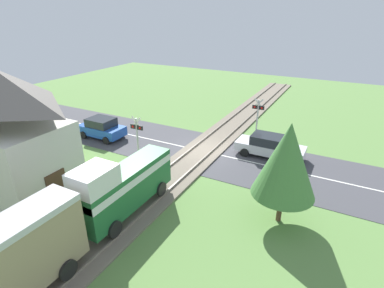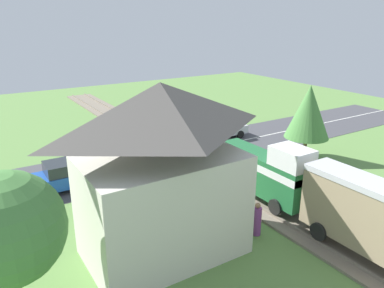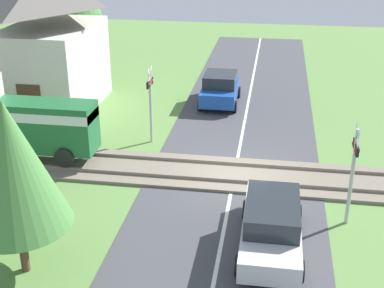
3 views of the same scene
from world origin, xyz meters
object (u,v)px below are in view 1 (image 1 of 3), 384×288
train (69,222)px  pedestrian_by_station (56,214)px  crossing_signal_east_approach (137,135)px  station_building (9,137)px  car_near_crossing (270,146)px  car_far_side (102,128)px  crossing_signal_west_approach (258,114)px

train → pedestrian_by_station: train is taller
crossing_signal_east_approach → pedestrian_by_station: bearing=93.3°
crossing_signal_east_approach → station_building: 6.83m
car_near_crossing → pedestrian_by_station: size_ratio=3.01×
car_far_side → crossing_signal_west_approach: crossing_signal_west_approach is taller
car_near_crossing → crossing_signal_east_approach: size_ratio=1.38×
car_near_crossing → car_far_side: car_far_side is taller
crossing_signal_west_approach → station_building: (9.00, 13.26, 1.26)m
crossing_signal_west_approach → crossing_signal_east_approach: same height
crossing_signal_west_approach → station_building: 16.07m
crossing_signal_west_approach → pedestrian_by_station: (5.02, 14.28, -1.42)m
station_building → pedestrian_by_station: (-3.98, 1.02, -2.68)m
train → crossing_signal_east_approach: size_ratio=3.63×
train → pedestrian_by_station: size_ratio=7.93×
crossing_signal_west_approach → train: bearing=80.0°
crossing_signal_west_approach → pedestrian_by_station: size_ratio=2.18×
pedestrian_by_station → train: bearing=155.8°
car_far_side → station_building: (-1.80, 8.03, 2.55)m
car_far_side → crossing_signal_east_approach: bearing=156.4°
crossing_signal_west_approach → car_near_crossing: bearing=125.8°
train → crossing_signal_west_approach: (-2.70, -15.32, 0.26)m
car_near_crossing → crossing_signal_west_approach: (1.70, -2.35, 1.32)m
train → crossing_signal_west_approach: train is taller
crossing_signal_west_approach → pedestrian_by_station: 15.21m
train → station_building: bearing=-18.1°
station_building → pedestrian_by_station: size_ratio=4.51×
crossing_signal_east_approach → car_near_crossing: bearing=-143.6°
train → car_far_side: (8.09, -10.09, -1.03)m
car_near_crossing → station_building: 15.49m
car_near_crossing → car_far_side: size_ratio=1.27×
train → crossing_signal_east_approach: (2.70, -7.74, 0.26)m
station_building → car_far_side: bearing=-77.4°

